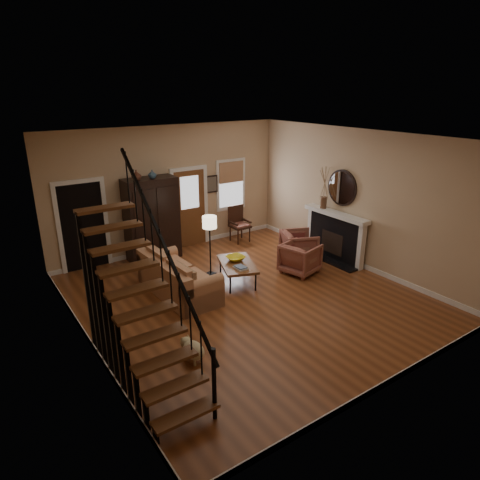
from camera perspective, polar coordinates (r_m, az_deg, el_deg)
room at (r=9.75m, az=-7.06°, el=3.62°), size 7.00×7.33×3.30m
staircase at (r=6.19m, az=-13.24°, el=-5.62°), size 0.94×2.80×3.20m
fireplace at (r=11.10m, az=12.69°, el=1.15°), size 0.33×1.95×2.30m
armoire at (r=10.98m, az=-11.67°, el=2.72°), size 1.30×0.60×2.10m
vase_a at (r=10.48m, az=-13.66°, el=8.40°), size 0.24×0.24×0.25m
vase_b at (r=10.63m, az=-11.63°, el=8.60°), size 0.20×0.20×0.21m
sofa at (r=9.20m, az=-8.21°, el=-4.82°), size 1.00×2.17×0.80m
coffee_table at (r=9.69m, az=-0.36°, el=-4.34°), size 1.09×1.38×0.47m
bowl at (r=9.72m, az=-0.62°, el=-2.45°), size 0.41×0.41×0.10m
books at (r=9.30m, az=0.06°, el=-3.67°), size 0.22×0.30×0.06m
armchair_left at (r=10.22m, az=8.02°, el=-2.41°), size 0.98×0.96×0.73m
armchair_right at (r=10.97m, az=7.86°, el=-0.77°), size 1.07×1.06×0.75m
floor_lamp at (r=9.90m, az=-4.01°, el=-0.82°), size 0.43×0.43×1.44m
side_chair at (r=12.13m, az=-0.01°, el=2.11°), size 0.54×0.54×1.02m
dog at (r=7.15m, az=-6.19°, el=-14.55°), size 0.34×0.52×0.36m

